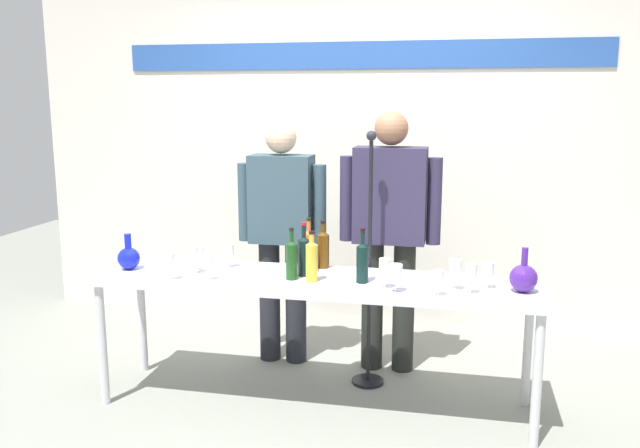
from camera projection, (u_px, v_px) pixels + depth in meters
ground_plane at (315, 404)px, 3.86m from camera, size 10.00×10.00×0.00m
back_wall at (357, 132)px, 5.05m from camera, size 5.18×0.11×3.00m
display_table at (315, 289)px, 3.73m from camera, size 2.52×0.59×0.76m
decanter_blue_left at (129, 257)px, 3.89m from camera, size 0.13×0.13×0.22m
decanter_blue_right at (523, 278)px, 3.43m from camera, size 0.15×0.15×0.24m
presenter_left at (282, 228)px, 4.35m from camera, size 0.60×0.22×1.61m
presenter_right at (390, 224)px, 4.19m from camera, size 0.64×0.22×1.68m
wine_bottle_0 at (304, 254)px, 3.75m from camera, size 0.07×0.07×0.31m
wine_bottle_1 at (362, 261)px, 3.60m from camera, size 0.07×0.07×0.30m
wine_bottle_2 at (309, 249)px, 3.85m from camera, size 0.07×0.07×0.32m
wine_bottle_3 at (312, 259)px, 3.62m from camera, size 0.07×0.07×0.29m
wine_bottle_4 at (292, 258)px, 3.67m from camera, size 0.07×0.07×0.29m
wine_bottle_5 at (324, 248)px, 3.92m from camera, size 0.07×0.07×0.29m
wine_glass_left_0 at (194, 254)px, 3.78m from camera, size 0.06×0.06×0.16m
wine_glass_left_1 at (169, 261)px, 3.66m from camera, size 0.06×0.06×0.15m
wine_glass_left_2 at (228, 250)px, 3.92m from camera, size 0.07×0.07×0.14m
wine_glass_left_3 at (208, 263)px, 3.65m from camera, size 0.06×0.06×0.14m
wine_glass_left_4 at (198, 254)px, 3.86m from camera, size 0.06×0.06×0.14m
wine_glass_right_0 at (471, 272)px, 3.39m from camera, size 0.06×0.06×0.16m
wine_glass_right_1 at (488, 269)px, 3.49m from camera, size 0.07×0.07×0.15m
wine_glass_right_2 at (396, 273)px, 3.43m from camera, size 0.07×0.07×0.15m
wine_glass_right_3 at (438, 278)px, 3.36m from camera, size 0.06×0.06×0.14m
wine_glass_right_4 at (385, 267)px, 3.49m from camera, size 0.06×0.06×0.16m
wine_glass_right_5 at (455, 268)px, 3.46m from camera, size 0.07×0.07×0.17m
microphone_stand at (369, 302)px, 4.04m from camera, size 0.20×0.20×1.57m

